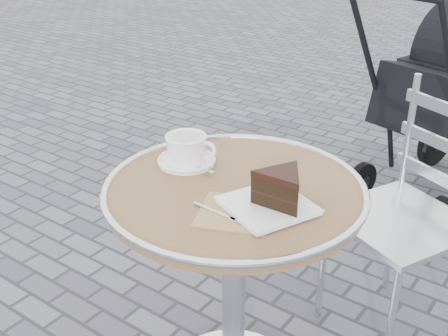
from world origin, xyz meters
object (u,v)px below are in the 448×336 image
Objects in this scene: cafe_table at (234,238)px; bistro_chair at (425,190)px; cappuccino_set at (187,151)px; cake_plate_set at (277,192)px.

bistro_chair reaches higher than cafe_table.
cappuccino_set is 0.36m from cake_plate_set.
cafe_table is at bearing -33.19° from cappuccino_set.
cafe_table is 0.82× the size of bistro_chair.
cake_plate_set is 0.35× the size of bistro_chair.
cake_plate_set is (0.15, -0.04, 0.21)m from cafe_table.
cafe_table is 2.35× the size of cake_plate_set.
cappuccino_set is (-0.20, 0.04, 0.20)m from cafe_table.
cake_plate_set is at bearing -81.31° from bistro_chair.
bistro_chair is (0.34, 0.63, -0.01)m from cafe_table.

